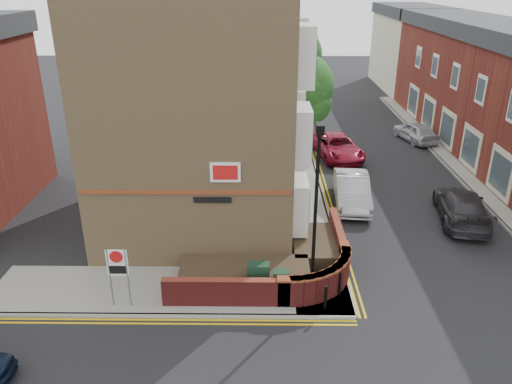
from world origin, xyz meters
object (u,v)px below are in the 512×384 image
at_px(silver_car_near, 352,190).
at_px(utility_cabinet_large, 258,278).
at_px(zone_sign, 118,267).
at_px(lamppost, 315,214).

bearing_deg(silver_car_near, utility_cabinet_large, -116.07).
bearing_deg(utility_cabinet_large, zone_sign, -170.31).
relative_size(lamppost, zone_sign, 2.86).
height_order(zone_sign, silver_car_near, zone_sign).
xyz_separation_m(lamppost, zone_sign, (-6.60, -0.70, -1.70)).
bearing_deg(utility_cabinet_large, lamppost, -3.01).
height_order(lamppost, utility_cabinet_large, lamppost).
bearing_deg(zone_sign, utility_cabinet_large, 9.69).
relative_size(utility_cabinet_large, silver_car_near, 0.26).
distance_m(lamppost, utility_cabinet_large, 3.24).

